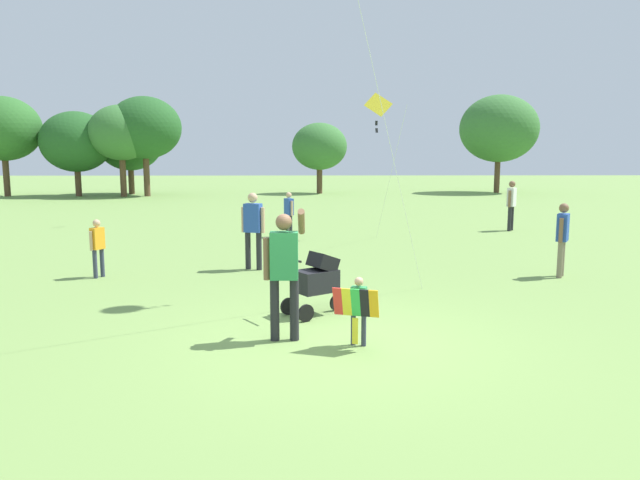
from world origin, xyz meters
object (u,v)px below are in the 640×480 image
(person_adult_flyer, at_px, (284,265))
(kite_orange_delta, at_px, (379,110))
(person_red_shirt, at_px, (289,211))
(person_sitting_far, at_px, (253,225))
(person_couple_left, at_px, (511,201))
(person_back_turned, at_px, (562,234))
(stroller, at_px, (318,278))
(child_with_butterfly_kite, at_px, (358,305))
(person_kid_running, at_px, (98,243))

(person_adult_flyer, distance_m, kite_orange_delta, 10.98)
(person_adult_flyer, xyz_separation_m, kite_orange_delta, (2.43, 10.33, 2.82))
(person_red_shirt, bearing_deg, person_sitting_far, -96.55)
(person_couple_left, xyz_separation_m, person_back_turned, (-1.42, -7.56, -0.06))
(stroller, distance_m, person_back_turned, 5.96)
(person_couple_left, bearing_deg, child_with_butterfly_kite, -116.66)
(person_kid_running, distance_m, person_back_turned, 9.78)
(person_red_shirt, height_order, person_couple_left, person_couple_left)
(person_red_shirt, bearing_deg, stroller, -85.00)
(person_red_shirt, relative_size, person_sitting_far, 0.81)
(person_kid_running, bearing_deg, person_adult_flyer, -46.54)
(person_red_shirt, height_order, person_sitting_far, person_sitting_far)
(person_couple_left, xyz_separation_m, person_kid_running, (-11.20, -7.47, -0.26))
(person_back_turned, bearing_deg, person_kid_running, 179.52)
(stroller, xyz_separation_m, person_couple_left, (6.61, 10.47, 0.38))
(stroller, height_order, person_sitting_far, person_sitting_far)
(person_couple_left, distance_m, person_back_turned, 7.69)
(child_with_butterfly_kite, height_order, stroller, stroller)
(stroller, height_order, person_couple_left, person_couple_left)
(person_couple_left, height_order, person_back_turned, person_couple_left)
(kite_orange_delta, relative_size, person_red_shirt, 3.17)
(person_adult_flyer, distance_m, stroller, 1.51)
(stroller, distance_m, person_red_shirt, 9.13)
(child_with_butterfly_kite, bearing_deg, person_couple_left, 63.34)
(child_with_butterfly_kite, relative_size, kite_orange_delta, 0.22)
(person_adult_flyer, bearing_deg, person_sitting_far, 100.15)
(person_red_shirt, bearing_deg, child_with_butterfly_kite, -82.95)
(person_couple_left, bearing_deg, person_adult_flyer, -120.96)
(person_adult_flyer, height_order, stroller, person_adult_flyer)
(child_with_butterfly_kite, relative_size, person_sitting_far, 0.55)
(stroller, bearing_deg, child_with_butterfly_kite, -72.00)
(kite_orange_delta, xyz_separation_m, person_kid_running, (-6.55, -5.99, -3.17))
(child_with_butterfly_kite, bearing_deg, stroller, 108.00)
(person_sitting_far, xyz_separation_m, person_kid_running, (-3.19, -0.82, -0.29))
(stroller, bearing_deg, person_red_shirt, 95.00)
(person_couple_left, distance_m, person_kid_running, 13.47)
(person_adult_flyer, height_order, person_kid_running, person_adult_flyer)
(person_kid_running, bearing_deg, person_sitting_far, 14.41)
(person_red_shirt, xyz_separation_m, person_kid_running, (-3.80, -6.10, -0.10))
(kite_orange_delta, xyz_separation_m, person_back_turned, (3.24, -6.07, -2.98))
(child_with_butterfly_kite, relative_size, person_adult_flyer, 0.51)
(person_couple_left, bearing_deg, person_sitting_far, -140.29)
(stroller, xyz_separation_m, person_red_shirt, (-0.79, 9.09, 0.22))
(person_back_turned, bearing_deg, stroller, -150.73)
(person_adult_flyer, height_order, person_red_shirt, person_adult_flyer)
(kite_orange_delta, bearing_deg, person_adult_flyer, -103.25)
(child_with_butterfly_kite, distance_m, person_adult_flyer, 1.17)
(child_with_butterfly_kite, xyz_separation_m, person_red_shirt, (-1.33, 10.73, 0.25))
(person_back_turned, bearing_deg, person_sitting_far, 172.21)
(stroller, relative_size, person_kid_running, 0.86)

